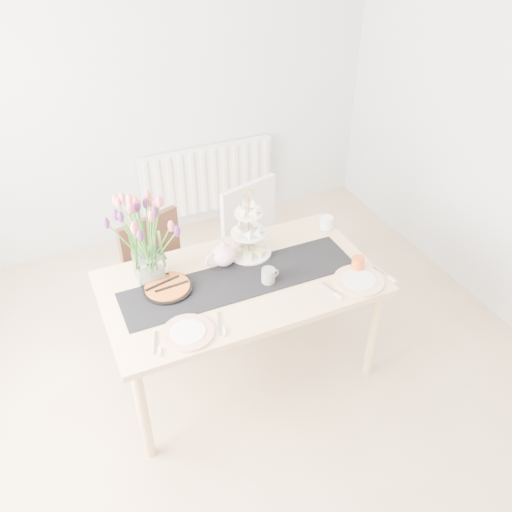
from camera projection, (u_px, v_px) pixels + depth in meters
name	position (u px, v px, depth m)	size (l,w,h in m)	color
room_shell	(259.00, 242.00, 2.52)	(4.50, 4.50, 4.50)	tan
radiator	(208.00, 179.00, 4.80)	(1.20, 0.08, 0.60)	white
dining_table	(241.00, 290.00, 3.21)	(1.60, 0.90, 0.75)	tan
chair_brown	(163.00, 272.00, 3.61)	(0.56, 0.56, 0.89)	#3A2315
chair_white	(260.00, 239.00, 3.87)	(0.58, 0.58, 0.94)	silver
table_runner	(240.00, 280.00, 3.17)	(1.40, 0.35, 0.01)	black
tulip_vase	(145.00, 230.00, 2.99)	(0.62, 0.62, 0.53)	silver
cake_stand	(249.00, 238.00, 3.31)	(0.28, 0.28, 0.41)	gold
teapot	(223.00, 255.00, 3.24)	(0.24, 0.19, 0.16)	white
cream_jug	(326.00, 223.00, 3.59)	(0.09, 0.09, 0.09)	white
tart_tin	(168.00, 288.00, 3.08)	(0.29, 0.29, 0.03)	black
mug_grey	(268.00, 276.00, 3.12)	(0.08, 0.08, 0.10)	gray
mug_orange	(358.00, 264.00, 3.22)	(0.08, 0.08, 0.09)	#E35619
plate_left	(188.00, 333.00, 2.81)	(0.28, 0.28, 0.01)	silver
plate_right	(359.00, 281.00, 3.15)	(0.29, 0.29, 0.02)	white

